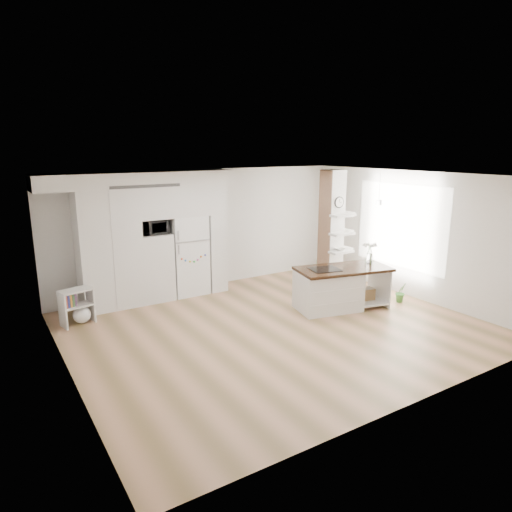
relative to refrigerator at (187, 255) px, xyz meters
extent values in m
cube|color=tan|center=(0.53, -2.68, -0.88)|extent=(7.00, 6.00, 0.01)
cube|color=white|center=(0.53, -2.68, 1.82)|extent=(7.00, 6.00, 0.04)
cube|color=silver|center=(0.53, 0.32, 0.47)|extent=(7.00, 0.04, 2.70)
cube|color=silver|center=(0.53, -5.68, 0.47)|extent=(7.00, 0.04, 2.70)
cube|color=silver|center=(-2.98, -2.68, 0.47)|extent=(0.04, 6.00, 2.70)
cube|color=silver|center=(4.03, -2.68, 0.47)|extent=(0.04, 6.00, 2.70)
cube|color=silver|center=(-1.68, -0.01, 0.32)|extent=(1.20, 0.65, 2.40)
cube|color=silver|center=(-0.75, -0.01, -0.17)|extent=(0.65, 0.65, 1.42)
cube|color=silver|center=(-0.75, -0.01, 1.20)|extent=(0.65, 0.65, 0.65)
cube|color=silver|center=(0.00, -0.01, 1.20)|extent=(0.85, 0.65, 0.65)
cube|color=silver|center=(0.62, -0.01, 0.32)|extent=(0.40, 0.65, 2.40)
cube|color=silver|center=(-0.97, -0.03, 1.67)|extent=(4.00, 0.70, 0.30)
cube|color=#262626|center=(-0.97, -0.37, 1.56)|extent=(1.40, 0.04, 0.06)
cube|color=white|center=(0.00, 0.00, 0.00)|extent=(0.78, 0.66, 1.75)
cube|color=#B2B2B7|center=(0.00, -0.34, 0.36)|extent=(0.78, 0.01, 0.03)
cube|color=silver|center=(2.82, -1.48, 0.47)|extent=(0.40, 0.40, 2.70)
cube|color=#A87B5E|center=(2.61, -1.48, 0.47)|extent=(0.02, 0.40, 2.70)
cube|color=#A87B5E|center=(2.82, -1.27, 0.47)|extent=(0.40, 0.02, 2.70)
cylinder|color=black|center=(2.82, -1.69, 1.14)|extent=(0.25, 0.03, 0.25)
cylinder|color=white|center=(2.82, -1.71, 1.14)|extent=(0.21, 0.01, 0.21)
plane|color=white|center=(4.00, -2.38, 0.62)|extent=(0.00, 2.40, 2.40)
cylinder|color=white|center=(2.23, -2.53, 1.24)|extent=(0.12, 0.12, 0.10)
cube|color=silver|center=(1.94, -2.45, -0.48)|extent=(1.35, 1.04, 0.78)
cube|color=silver|center=(2.80, -2.65, -0.77)|extent=(0.81, 0.91, 0.04)
cube|color=silver|center=(3.10, -2.72, -0.48)|extent=(0.20, 0.78, 0.78)
cube|color=#351E10|center=(2.25, -2.53, -0.07)|extent=(2.01, 1.27, 0.06)
cube|color=black|center=(1.84, -2.43, -0.03)|extent=(0.65, 0.58, 0.01)
cube|color=#977649|center=(2.75, -2.64, -0.64)|extent=(0.42, 0.35, 0.23)
cylinder|color=white|center=(2.91, -2.58, 0.07)|extent=(0.12, 0.12, 0.22)
cube|color=silver|center=(-2.73, -0.68, -0.54)|extent=(0.10, 0.32, 0.66)
cube|color=silver|center=(-2.22, -0.56, -0.54)|extent=(0.10, 0.32, 0.66)
cube|color=silver|center=(-2.48, -0.62, -0.23)|extent=(0.62, 0.44, 0.03)
cube|color=silver|center=(-2.48, -0.62, -0.51)|extent=(0.59, 0.44, 0.03)
sphere|color=white|center=(-2.40, -0.60, -0.71)|extent=(0.32, 0.32, 0.32)
imported|color=#3D8033|center=(3.52, -2.93, -0.66)|extent=(0.25, 0.21, 0.43)
imported|color=#3D8033|center=(3.34, -0.51, -0.66)|extent=(0.29, 0.29, 0.43)
imported|color=#2D2D2D|center=(-0.75, -0.06, 0.69)|extent=(0.54, 0.37, 0.30)
imported|color=#3D8033|center=(3.15, -1.38, 0.65)|extent=(0.27, 0.23, 0.30)
imported|color=white|center=(2.82, -1.78, 0.13)|extent=(0.22, 0.22, 0.05)
camera|label=1|loc=(-3.89, -9.03, 2.31)|focal=32.00mm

